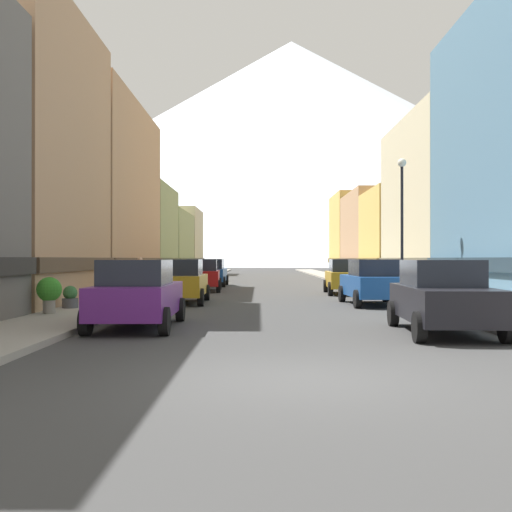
{
  "coord_description": "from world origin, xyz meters",
  "views": [
    {
      "loc": [
        -0.63,
        -9.13,
        1.81
      ],
      "look_at": [
        -0.9,
        40.7,
        2.02
      ],
      "focal_mm": 42.66,
      "sensor_mm": 36.0,
      "label": 1
    }
  ],
  "objects": [
    {
      "name": "potted_plant_1",
      "position": [
        -7.0,
        9.22,
        0.82
      ],
      "size": [
        0.75,
        0.75,
        1.1
      ],
      "color": "gray",
      "rests_on": "sidewalk_left"
    },
    {
      "name": "storefront_right_2",
      "position": [
        11.46,
        25.61,
        4.72
      ],
      "size": [
        8.21,
        11.65,
        9.78
      ],
      "color": "beige",
      "rests_on": "ground"
    },
    {
      "name": "car_right_0",
      "position": [
        3.8,
        5.57,
        0.9
      ],
      "size": [
        2.26,
        4.49,
        1.78
      ],
      "color": "black",
      "rests_on": "ground"
    },
    {
      "name": "storefront_left_5",
      "position": [
        -12.26,
        60.36,
        3.58
      ],
      "size": [
        9.82,
        9.71,
        7.44
      ],
      "color": "beige",
      "rests_on": "ground"
    },
    {
      "name": "sidewalk_left",
      "position": [
        -6.25,
        35.0,
        0.07
      ],
      "size": [
        2.5,
        100.0,
        0.15
      ],
      "primitive_type": "cube",
      "color": "gray",
      "rests_on": "ground"
    },
    {
      "name": "storefront_right_4",
      "position": [
        11.33,
        46.3,
        3.76
      ],
      "size": [
        7.96,
        11.28,
        7.81
      ],
      "color": "tan",
      "rests_on": "ground"
    },
    {
      "name": "car_right_1",
      "position": [
        3.8,
        14.58,
        0.9
      ],
      "size": [
        2.19,
        4.46,
        1.78
      ],
      "color": "#19478C",
      "rests_on": "ground"
    },
    {
      "name": "storefront_left_4",
      "position": [
        -11.11,
        48.89,
        3.01
      ],
      "size": [
        7.53,
        12.12,
        6.26
      ],
      "color": "#8C9966",
      "rests_on": "ground"
    },
    {
      "name": "car_right_2",
      "position": [
        3.8,
        21.84,
        0.9
      ],
      "size": [
        2.21,
        4.47,
        1.78
      ],
      "color": "#B28419",
      "rests_on": "ground"
    },
    {
      "name": "storefront_left_3",
      "position": [
        -12.3,
        37.7,
        3.55
      ],
      "size": [
        9.91,
        9.35,
        7.37
      ],
      "color": "#8C9966",
      "rests_on": "ground"
    },
    {
      "name": "storefront_left_2",
      "position": [
        -10.8,
        26.03,
        5.2
      ],
      "size": [
        6.89,
        13.69,
        10.76
      ],
      "color": "tan",
      "rests_on": "ground"
    },
    {
      "name": "car_left_1",
      "position": [
        -3.8,
        15.44,
        0.9
      ],
      "size": [
        2.12,
        4.43,
        1.78
      ],
      "color": "#B28419",
      "rests_on": "ground"
    },
    {
      "name": "streetlamp_right",
      "position": [
        5.35,
        16.33,
        3.99
      ],
      "size": [
        0.36,
        0.36,
        5.86
      ],
      "color": "black",
      "rests_on": "sidewalk_right"
    },
    {
      "name": "storefront_right_5",
      "position": [
        11.69,
        56.93,
        4.22
      ],
      "size": [
        8.67,
        9.34,
        8.75
      ],
      "color": "#D8B259",
      "rests_on": "ground"
    },
    {
      "name": "car_left_0",
      "position": [
        -3.8,
        6.64,
        0.9
      ],
      "size": [
        2.13,
        4.43,
        1.78
      ],
      "color": "#591E72",
      "rests_on": "ground"
    },
    {
      "name": "potted_plant_0",
      "position": [
        -7.0,
        11.27,
        0.5
      ],
      "size": [
        0.53,
        0.53,
        0.75
      ],
      "color": "#4C4C51",
      "rests_on": "sidewalk_left"
    },
    {
      "name": "storefront_right_3",
      "position": [
        11.64,
        36.32,
        3.34
      ],
      "size": [
        8.57,
        8.66,
        6.94
      ],
      "color": "#D8B259",
      "rests_on": "ground"
    },
    {
      "name": "car_left_2",
      "position": [
        -3.8,
        24.56,
        0.9
      ],
      "size": [
        2.25,
        4.48,
        1.78
      ],
      "color": "#9E1111",
      "rests_on": "ground"
    },
    {
      "name": "car_left_3",
      "position": [
        -3.8,
        30.74,
        0.9
      ],
      "size": [
        2.08,
        4.41,
        1.78
      ],
      "color": "#19478C",
      "rests_on": "ground"
    },
    {
      "name": "pedestrian_0",
      "position": [
        6.25,
        18.76,
        0.86
      ],
      "size": [
        0.36,
        0.36,
        1.55
      ],
      "color": "maroon",
      "rests_on": "sidewalk_right"
    },
    {
      "name": "sidewalk_right",
      "position": [
        6.25,
        35.0,
        0.07
      ],
      "size": [
        2.5,
        100.0,
        0.15
      ],
      "primitive_type": "cube",
      "color": "gray",
      "rests_on": "ground"
    },
    {
      "name": "pedestrian_2",
      "position": [
        -6.25,
        19.41,
        0.95
      ],
      "size": [
        0.36,
        0.36,
        1.73
      ],
      "color": "maroon",
      "rests_on": "sidewalk_left"
    },
    {
      "name": "mountain_backdrop",
      "position": [
        13.66,
        260.0,
        49.1
      ],
      "size": [
        304.42,
        304.42,
        98.2
      ],
      "primitive_type": "cone",
      "color": "silver",
      "rests_on": "ground"
    },
    {
      "name": "pedestrian_1",
      "position": [
        -6.25,
        19.75,
        0.89
      ],
      "size": [
        0.36,
        0.36,
        1.62
      ],
      "color": "maroon",
      "rests_on": "sidewalk_left"
    },
    {
      "name": "ground_plane",
      "position": [
        0.0,
        0.0,
        0.0
      ],
      "size": [
        400.0,
        400.0,
        0.0
      ],
      "primitive_type": "plane",
      "color": "#393939"
    }
  ]
}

